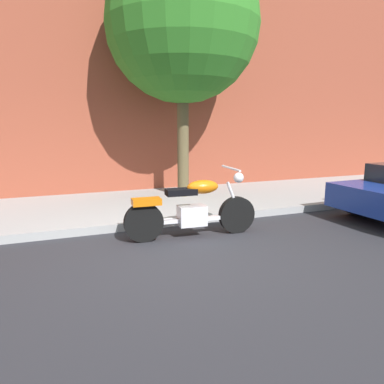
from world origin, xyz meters
TOP-DOWN VIEW (x-y plane):
  - ground_plane at (0.00, 0.00)m, footprint 60.00×60.00m
  - sidewalk at (0.00, 2.84)m, footprint 20.44×3.05m
  - building_facade at (0.00, 4.61)m, footprint 20.44×0.50m
  - motorcycle at (0.40, 0.65)m, footprint 2.18×0.70m
  - street_tree at (1.18, 3.22)m, footprint 3.32×3.32m

SIDE VIEW (x-z plane):
  - ground_plane at x=0.00m, z-range 0.00..0.00m
  - sidewalk at x=0.00m, z-range 0.00..0.14m
  - motorcycle at x=0.40m, z-range -0.10..1.01m
  - street_tree at x=1.18m, z-range 1.10..6.65m
  - building_facade at x=0.00m, z-range 0.00..8.40m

